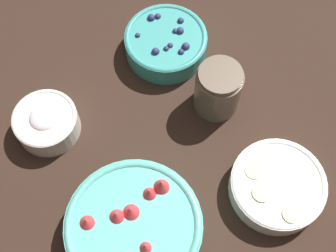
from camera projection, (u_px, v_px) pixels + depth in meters
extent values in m
plane|color=black|center=(156.00, 161.00, 0.86)|extent=(4.00, 4.00, 0.00)
cylinder|color=#56B7A8|center=(136.00, 229.00, 0.78)|extent=(0.23, 0.23, 0.06)
torus|color=#56B7A8|center=(135.00, 226.00, 0.75)|extent=(0.23, 0.23, 0.02)
cylinder|color=red|center=(135.00, 227.00, 0.76)|extent=(0.18, 0.18, 0.02)
cone|color=red|center=(161.00, 185.00, 0.77)|extent=(0.04, 0.04, 0.03)
cone|color=red|center=(145.00, 247.00, 0.73)|extent=(0.03, 0.03, 0.02)
cone|color=red|center=(87.00, 222.00, 0.75)|extent=(0.04, 0.04, 0.02)
cone|color=red|center=(149.00, 193.00, 0.77)|extent=(0.04, 0.04, 0.02)
cone|color=red|center=(131.00, 211.00, 0.75)|extent=(0.05, 0.05, 0.02)
cone|color=red|center=(116.00, 216.00, 0.75)|extent=(0.04, 0.04, 0.02)
cylinder|color=teal|center=(166.00, 44.00, 0.94)|extent=(0.16, 0.16, 0.05)
torus|color=teal|center=(166.00, 38.00, 0.92)|extent=(0.16, 0.16, 0.01)
cylinder|color=navy|center=(166.00, 40.00, 0.93)|extent=(0.13, 0.13, 0.01)
sphere|color=navy|center=(181.00, 21.00, 0.93)|extent=(0.01, 0.01, 0.01)
sphere|color=navy|center=(156.00, 52.00, 0.90)|extent=(0.02, 0.02, 0.02)
sphere|color=navy|center=(151.00, 18.00, 0.94)|extent=(0.02, 0.02, 0.02)
sphere|color=navy|center=(180.00, 31.00, 0.92)|extent=(0.02, 0.02, 0.02)
sphere|color=navy|center=(175.00, 31.00, 0.92)|extent=(0.01, 0.01, 0.01)
sphere|color=navy|center=(138.00, 36.00, 0.92)|extent=(0.01, 0.01, 0.01)
sphere|color=navy|center=(158.00, 16.00, 0.94)|extent=(0.01, 0.01, 0.01)
sphere|color=navy|center=(188.00, 47.00, 0.91)|extent=(0.02, 0.02, 0.02)
sphere|color=navy|center=(166.00, 49.00, 0.91)|extent=(0.01, 0.01, 0.01)
sphere|color=navy|center=(170.00, 46.00, 0.91)|extent=(0.01, 0.01, 0.01)
sphere|color=navy|center=(181.00, 52.00, 0.90)|extent=(0.01, 0.01, 0.01)
cylinder|color=white|center=(277.00, 187.00, 0.82)|extent=(0.17, 0.17, 0.04)
torus|color=white|center=(279.00, 184.00, 0.80)|extent=(0.17, 0.17, 0.01)
cylinder|color=beige|center=(278.00, 185.00, 0.80)|extent=(0.13, 0.13, 0.01)
cylinder|color=beige|center=(262.00, 193.00, 0.79)|extent=(0.03, 0.03, 0.01)
cylinder|color=beige|center=(254.00, 171.00, 0.81)|extent=(0.03, 0.03, 0.00)
cylinder|color=beige|center=(261.00, 164.00, 0.81)|extent=(0.03, 0.03, 0.00)
cylinder|color=beige|center=(274.00, 158.00, 0.82)|extent=(0.03, 0.03, 0.00)
cylinder|color=beige|center=(291.00, 214.00, 0.77)|extent=(0.03, 0.03, 0.01)
cylinder|color=silver|center=(47.00, 123.00, 0.86)|extent=(0.12, 0.12, 0.05)
torus|color=silver|center=(44.00, 118.00, 0.84)|extent=(0.12, 0.12, 0.01)
cylinder|color=white|center=(45.00, 120.00, 0.85)|extent=(0.09, 0.09, 0.01)
ellipsoid|color=white|center=(44.00, 118.00, 0.84)|extent=(0.06, 0.06, 0.03)
cylinder|color=brown|center=(218.00, 90.00, 0.87)|extent=(0.09, 0.09, 0.10)
cylinder|color=#472819|center=(217.00, 93.00, 0.87)|extent=(0.07, 0.07, 0.07)
cylinder|color=brown|center=(221.00, 75.00, 0.82)|extent=(0.08, 0.08, 0.01)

